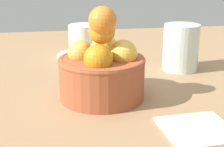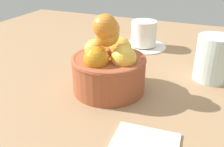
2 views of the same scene
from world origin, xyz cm
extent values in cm
cube|color=#997551|center=(0.00, 0.00, -1.96)|extent=(118.78, 115.94, 3.92)
cylinder|color=#9E4C2D|center=(0.00, 0.00, 3.39)|extent=(13.87, 13.87, 6.77)
torus|color=#9E4C2D|center=(0.00, 0.00, 6.37)|extent=(14.07, 14.07, 1.00)
sphere|color=orange|center=(-0.94, -3.31, 7.55)|extent=(4.50, 4.50, 4.50)
sphere|color=yellow|center=(3.31, -0.94, 7.55)|extent=(4.55, 4.55, 4.55)
sphere|color=#F2B641|center=(0.94, 3.31, 7.55)|extent=(4.59, 4.59, 4.59)
sphere|color=#F4AB44|center=(-3.31, 0.94, 7.55)|extent=(4.09, 4.09, 4.09)
sphere|color=orange|center=(0.42, -0.51, 11.28)|extent=(4.22, 4.22, 4.22)
sphere|color=gold|center=(-0.44, 0.50, 12.16)|extent=(4.01, 4.01, 4.01)
sphere|color=orange|center=(0.33, -1.51, 13.03)|extent=(4.30, 4.30, 4.30)
cylinder|color=white|center=(-0.82, 26.39, 0.30)|extent=(12.88, 12.88, 0.60)
cylinder|color=white|center=(-0.82, 26.39, 4.02)|extent=(7.01, 7.01, 6.84)
cylinder|color=silver|center=(18.03, 12.48, 4.73)|extent=(7.32, 7.32, 9.45)
cube|color=beige|center=(11.02, -13.48, 0.30)|extent=(9.88, 9.62, 0.60)
camera|label=1|loc=(-6.68, -51.05, 21.34)|focal=53.60mm
camera|label=2|loc=(17.50, -40.19, 24.60)|focal=40.81mm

